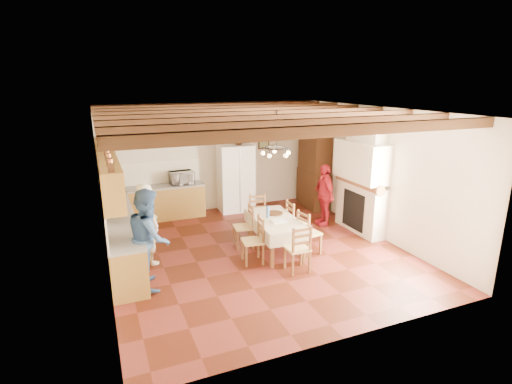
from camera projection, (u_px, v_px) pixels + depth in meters
floor at (257, 252)px, 8.61m from camera, size 6.00×6.50×0.02m
ceiling at (257, 110)px, 7.79m from camera, size 6.00×6.50×0.02m
wall_back at (212, 157)px, 11.10m from camera, size 6.00×0.02×3.00m
wall_front at (351, 242)px, 5.30m from camera, size 6.00×0.02×3.00m
wall_left at (101, 201)px, 7.10m from camera, size 0.02×6.50×3.00m
wall_right at (376, 172)px, 9.31m from camera, size 0.02×6.50×3.00m
ceiling_beams at (257, 115)px, 7.82m from camera, size 6.00×6.30×0.16m
lower_cabinets_left at (120, 234)px, 8.44m from camera, size 0.60×4.30×0.86m
lower_cabinets_back at (160, 203)px, 10.55m from camera, size 2.30×0.60×0.86m
countertop_left at (118, 214)px, 8.31m from camera, size 0.62×4.30×0.04m
countertop_back at (159, 187)px, 10.43m from camera, size 2.34×0.62×0.04m
backsplash_left at (102, 201)px, 8.12m from camera, size 0.03×4.30×0.60m
backsplash_back at (157, 173)px, 10.59m from camera, size 2.30×0.03×0.60m
upper_cabinets at (107, 169)px, 8.01m from camera, size 0.35×4.20×0.70m
fireplace at (360, 175)px, 9.41m from camera, size 0.56×1.60×2.80m
wall_picture at (264, 142)px, 11.55m from camera, size 0.34×0.03×0.42m
refrigerator at (235, 178)px, 11.15m from camera, size 0.97×0.82×1.87m
hutch at (314, 167)px, 11.40m from camera, size 0.67×1.35×2.36m
dining_table at (275, 222)px, 8.49m from camera, size 0.98×1.74×0.74m
chandelier at (276, 148)px, 8.06m from camera, size 0.47×0.47×0.03m
chair_left_near at (253, 240)px, 7.99m from camera, size 0.45×0.47×0.96m
chair_left_far at (243, 226)px, 8.74m from camera, size 0.45×0.47×0.96m
chair_right_near at (309, 232)px, 8.42m from camera, size 0.47×0.48×0.96m
chair_right_far at (297, 221)px, 9.08m from camera, size 0.41×0.43×0.96m
chair_end_near at (297, 248)px, 7.63m from camera, size 0.43×0.41×0.96m
chair_end_far at (258, 216)px, 9.43m from camera, size 0.51×0.49×0.96m
person_man at (148, 223)px, 7.90m from camera, size 0.59×0.71×1.67m
person_woman_blue at (149, 238)px, 7.00m from camera, size 0.74×0.92×1.79m
person_woman_red at (324, 195)px, 10.05m from camera, size 0.49×0.96×1.57m
microwave at (182, 178)px, 10.60m from camera, size 0.64×0.46×0.34m
fridge_vase at (238, 139)px, 10.90m from camera, size 0.36×0.36×0.30m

